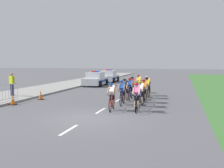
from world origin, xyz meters
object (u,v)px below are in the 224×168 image
cyclist_sixth (144,90)px  cyclist_eleventh (139,83)px  traffic_cone_near (41,95)px  traffic_cone_mid (13,100)px  crowd_barrier_front (6,93)px  cyclist_seventh (130,88)px  cyclist_eighth (147,87)px  cyclist_fifth (125,90)px  police_car_nearest (96,79)px  cyclist_lead (112,96)px  cyclist_third (122,92)px  cyclist_ninth (133,86)px  spectator_closest (12,83)px  police_car_second (109,77)px  cyclist_second (137,96)px  cyclist_tenth (148,85)px  cyclist_fourth (141,93)px

cyclist_sixth → cyclist_eleventh: (-1.18, 5.12, 0.00)m
traffic_cone_near → traffic_cone_mid: bearing=-101.7°
crowd_barrier_front → cyclist_seventh: bearing=26.2°
cyclist_eighth → traffic_cone_mid: cyclist_eighth is taller
cyclist_fifth → police_car_nearest: police_car_nearest is taller
cyclist_lead → cyclist_third: size_ratio=1.00×
cyclist_ninth → spectator_closest: bearing=-163.2°
police_car_nearest → spectator_closest: bearing=-105.6°
cyclist_lead → cyclist_fifth: same height
cyclist_eleventh → spectator_closest: 9.99m
police_car_second → traffic_cone_mid: bearing=-92.5°
cyclist_second → cyclist_third: size_ratio=1.00×
cyclist_third → cyclist_lead: bearing=-94.4°
cyclist_second → cyclist_tenth: same height
cyclist_lead → cyclist_third: same height
cyclist_ninth → crowd_barrier_front: size_ratio=0.74×
spectator_closest → cyclist_eleventh: bearing=32.1°
cyclist_tenth → spectator_closest: (-9.45, -3.62, 0.30)m
cyclist_ninth → cyclist_tenth: size_ratio=1.00×
cyclist_lead → traffic_cone_mid: size_ratio=2.69×
cyclist_third → cyclist_eighth: (1.11, 3.22, 0.00)m
cyclist_third → cyclist_sixth: 1.67m
cyclist_tenth → cyclist_second: bearing=-88.0°
cyclist_sixth → traffic_cone_near: 7.12m
cyclist_third → traffic_cone_mid: bearing=-165.0°
cyclist_third → crowd_barrier_front: 7.35m
police_car_second → cyclist_sixth: bearing=-66.5°
cyclist_eighth → cyclist_ninth: size_ratio=1.00×
cyclist_fifth → cyclist_tenth: bearing=72.6°
cyclist_fifth → cyclist_eighth: (1.19, 1.91, 0.00)m
cyclist_fourth → cyclist_sixth: same height
police_car_second → cyclist_seventh: bearing=-68.7°
traffic_cone_mid → cyclist_tenth: bearing=40.8°
cyclist_third → cyclist_ninth: 3.58m
cyclist_fourth → cyclist_seventh: 2.78m
cyclist_fourth → cyclist_second: bearing=-89.6°
cyclist_sixth → cyclist_third: bearing=-133.6°
cyclist_lead → police_car_nearest: police_car_nearest is taller
cyclist_fifth → traffic_cone_mid: size_ratio=2.69×
traffic_cone_near → cyclist_seventh: bearing=15.4°
cyclist_eighth → cyclist_tenth: (-0.14, 1.43, 0.00)m
cyclist_sixth → spectator_closest: 9.65m
cyclist_fourth → traffic_cone_mid: size_ratio=2.69×
traffic_cone_near → cyclist_sixth: bearing=4.7°
cyclist_eighth → spectator_closest: size_ratio=1.03×
cyclist_tenth → police_car_nearest: police_car_nearest is taller
cyclist_seventh → traffic_cone_near: bearing=-164.6°
cyclist_fourth → cyclist_eighth: 3.48m
cyclist_eighth → traffic_cone_near: 7.50m
cyclist_eighth → cyclist_lead: bearing=-103.8°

